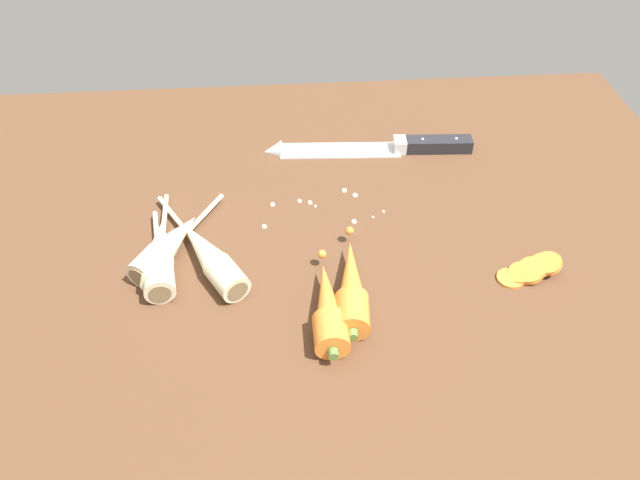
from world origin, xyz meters
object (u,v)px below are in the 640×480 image
parsnip_front (160,252)px  parsnip_back (168,247)px  parsnip_mid_right (158,263)px  chefs_knife (365,148)px  whole_carrot_second (330,308)px  parsnip_mid_left (209,256)px  carrot_slice_stack (531,270)px  whole_carrot (351,287)px

parsnip_front → parsnip_back: (1.02, 0.88, -0.00)cm
parsnip_front → parsnip_back: bearing=40.7°
parsnip_mid_right → parsnip_back: same height
chefs_knife → parsnip_mid_right: 40.79cm
whole_carrot_second → parsnip_mid_left: 18.49cm
parsnip_mid_left → carrot_slice_stack: (42.42, -4.93, -1.02)cm
parsnip_mid_right → chefs_knife: bearing=40.6°
parsnip_mid_left → parsnip_front: bearing=169.0°
whole_carrot_second → parsnip_back: (-20.85, 12.65, -0.12)cm
chefs_knife → whole_carrot_second: (-9.13, -36.05, 1.45)cm
parsnip_mid_left → parsnip_back: size_ratio=1.18×
whole_carrot_second → parsnip_back: bearing=148.7°
parsnip_front → parsnip_mid_right: bearing=-89.1°
parsnip_front → parsnip_mid_right: (0.03, -2.24, 0.00)cm
whole_carrot → whole_carrot_second: (-3.03, -3.28, 0.00)cm
parsnip_mid_right → carrot_slice_stack: (49.02, -3.98, -1.02)cm
chefs_knife → parsnip_front: (-31.00, -24.28, 1.33)cm
parsnip_front → carrot_slice_stack: (49.05, -6.22, -1.02)cm
whole_carrot_second → parsnip_mid_left: size_ratio=0.80×
whole_carrot → parsnip_front: (-24.89, 8.49, -0.12)cm
parsnip_front → parsnip_mid_left: 6.76cm
parsnip_mid_left → parsnip_mid_right: 6.67cm
parsnip_mid_left → carrot_slice_stack: parsnip_mid_left is taller
whole_carrot → carrot_slice_stack: whole_carrot is taller
parsnip_mid_right → carrot_slice_stack: 49.19cm
chefs_knife → whole_carrot_second: whole_carrot_second is taller
chefs_knife → whole_carrot: whole_carrot is taller
parsnip_back → parsnip_front: bearing=-139.3°
parsnip_front → whole_carrot: bearing=-18.8°
whole_carrot → parsnip_front: whole_carrot is taller
whole_carrot_second → parsnip_back: size_ratio=0.95×
whole_carrot → carrot_slice_stack: size_ratio=2.21×
parsnip_back → carrot_slice_stack: (48.03, -7.10, -1.02)cm
parsnip_front → parsnip_back: size_ratio=1.06×
whole_carrot_second → parsnip_mid_right: whole_carrot_second is taller
whole_carrot_second → parsnip_mid_left: whole_carrot_second is taller
whole_carrot_second → parsnip_mid_right: (-21.83, 9.53, -0.12)cm
whole_carrot_second → chefs_knife: bearing=75.8°
chefs_knife → parsnip_mid_left: parsnip_mid_left is taller
parsnip_mid_left → parsnip_mid_right: (-6.60, -0.95, 0.00)cm
parsnip_mid_left → parsnip_mid_right: same height
parsnip_mid_left → chefs_knife: bearing=46.4°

